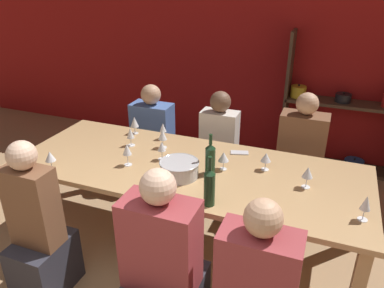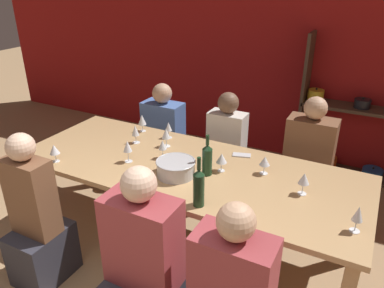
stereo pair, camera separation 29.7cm
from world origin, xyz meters
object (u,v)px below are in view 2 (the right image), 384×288
person_near_b (145,279)px  person_far_b (225,162)px  shelf_unit (355,129)px  mixing_bowl (176,168)px  wine_glass_red_b (142,120)px  wine_glass_empty_d (358,214)px  wine_glass_empty_a (304,179)px  wine_bottle_dark (199,187)px  wine_glass_empty_b (163,146)px  wine_glass_red_a (265,161)px  wine_glass_white_a (222,159)px  wine_glass_red_d (168,127)px  wine_glass_red_c (128,147)px  cell_phone (242,155)px  person_near_a (38,228)px  wine_glass_white_b (135,131)px  wine_glass_red_e (166,134)px  wine_glass_empty_c (54,150)px  wine_bottle_green (207,159)px  person_far_a (164,146)px  dining_table (186,174)px  person_far_c (305,178)px

person_near_b → person_far_b: person_near_b is taller
shelf_unit → person_near_b: bearing=-107.6°
mixing_bowl → wine_glass_red_b: (-0.71, 0.59, 0.05)m
wine_glass_empty_d → person_near_b: 1.33m
wine_glass_empty_a → wine_bottle_dark: bearing=-141.6°
mixing_bowl → wine_glass_empty_b: wine_glass_empty_b is taller
wine_glass_red_a → wine_glass_red_b: 1.31m
wine_glass_white_a → wine_glass_red_d: bearing=152.7°
wine_glass_empty_b → wine_glass_red_c: wine_glass_red_c is taller
person_near_b → cell_phone: bearing=83.7°
wine_glass_empty_a → person_near_a: (-1.70, -0.85, -0.44)m
wine_glass_red_a → shelf_unit: bearing=74.4°
wine_glass_white_b → wine_glass_red_d: bearing=48.7°
wine_glass_red_e → person_near_b: (0.51, -1.12, -0.45)m
wine_glass_empty_b → person_far_b: 0.94m
wine_glass_red_c → wine_glass_empty_c: bearing=-152.5°
cell_phone → wine_bottle_green: bearing=-106.4°
wine_glass_red_b → person_near_a: bearing=-94.0°
person_far_a → wine_glass_red_c: bearing=106.9°
dining_table → wine_glass_white_a: 0.34m
shelf_unit → wine_glass_red_a: 1.89m
wine_glass_empty_b → person_near_a: person_near_a is taller
wine_glass_empty_d → person_far_b: (-1.27, 1.07, -0.46)m
wine_glass_red_c → wine_glass_red_d: 0.56m
wine_glass_red_c → wine_glass_white_b: size_ratio=1.08×
wine_glass_white_b → person_near_a: size_ratio=0.14×
dining_table → wine_glass_empty_b: size_ratio=17.57×
wine_glass_red_e → person_near_b: bearing=-65.4°
mixing_bowl → person_far_c: person_far_c is taller
wine_bottle_green → person_near_a: person_near_a is taller
wine_glass_red_e → person_near_a: 1.25m
wine_glass_empty_c → person_far_a: (0.21, 1.31, -0.48)m
dining_table → wine_glass_red_b: size_ratio=16.48×
wine_glass_empty_b → wine_glass_white_b: (-0.37, 0.14, 0.00)m
wine_glass_empty_a → cell_phone: size_ratio=0.99×
person_near_b → mixing_bowl: bearing=104.5°
mixing_bowl → wine_glass_red_c: 0.45m
wine_glass_white_a → wine_glass_red_d: (-0.68, 0.35, -0.00)m
wine_bottle_green → wine_glass_red_d: 0.75m
wine_glass_red_a → wine_glass_red_e: bearing=175.6°
wine_glass_red_c → person_far_c: (1.24, 0.99, -0.46)m
wine_glass_red_a → wine_glass_empty_b: wine_glass_empty_b is taller
dining_table → cell_phone: bearing=49.0°
dining_table → wine_glass_empty_a: size_ratio=17.06×
wine_glass_red_d → wine_glass_red_e: bearing=-65.4°
wine_bottle_dark → wine_glass_empty_d: (0.94, 0.19, -0.02)m
wine_glass_empty_c → person_far_c: bearing=35.6°
wine_bottle_dark → wine_glass_red_e: bearing=134.2°
person_near_b → person_far_c: size_ratio=1.01×
wine_glass_empty_a → wine_glass_red_d: 1.37m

